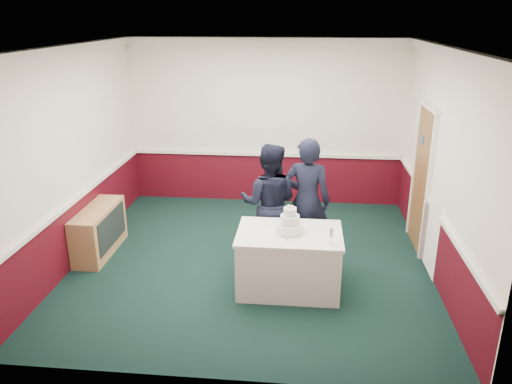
# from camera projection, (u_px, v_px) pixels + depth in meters

# --- Properties ---
(ground) EXTENTS (5.00, 5.00, 0.00)m
(ground) POSITION_uv_depth(u_px,v_px,m) (252.00, 261.00, 7.23)
(ground) COLOR black
(ground) RESTS_ON ground
(room_shell) EXTENTS (5.00, 5.00, 3.00)m
(room_shell) POSITION_uv_depth(u_px,v_px,m) (261.00, 118.00, 7.13)
(room_shell) COLOR white
(room_shell) RESTS_ON ground
(sideboard) EXTENTS (0.41, 1.20, 0.70)m
(sideboard) POSITION_uv_depth(u_px,v_px,m) (99.00, 231.00, 7.38)
(sideboard) COLOR #A2744E
(sideboard) RESTS_ON ground
(cake_table) EXTENTS (1.32, 0.92, 0.79)m
(cake_table) POSITION_uv_depth(u_px,v_px,m) (289.00, 260.00, 6.40)
(cake_table) COLOR white
(cake_table) RESTS_ON ground
(wedding_cake) EXTENTS (0.35, 0.35, 0.36)m
(wedding_cake) POSITION_uv_depth(u_px,v_px,m) (290.00, 224.00, 6.23)
(wedding_cake) COLOR white
(wedding_cake) RESTS_ON cake_table
(cake_knife) EXTENTS (0.10, 0.21, 0.00)m
(cake_knife) POSITION_uv_depth(u_px,v_px,m) (287.00, 239.00, 6.08)
(cake_knife) COLOR silver
(cake_knife) RESTS_ON cake_table
(champagne_flute) EXTENTS (0.05, 0.05, 0.21)m
(champagne_flute) POSITION_uv_depth(u_px,v_px,m) (331.00, 233.00, 5.91)
(champagne_flute) COLOR silver
(champagne_flute) RESTS_ON cake_table
(person_man) EXTENTS (0.89, 0.72, 1.72)m
(person_man) POSITION_uv_depth(u_px,v_px,m) (269.00, 203.00, 7.03)
(person_man) COLOR black
(person_man) RESTS_ON ground
(person_woman) EXTENTS (0.72, 0.53, 1.82)m
(person_woman) POSITION_uv_depth(u_px,v_px,m) (307.00, 201.00, 6.97)
(person_woman) COLOR black
(person_woman) RESTS_ON ground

